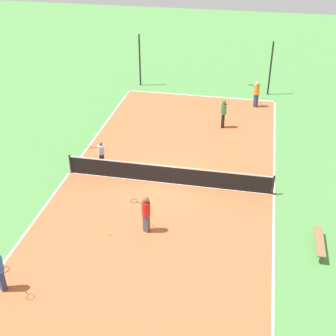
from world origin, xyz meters
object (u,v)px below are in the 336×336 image
at_px(player_center_orange, 257,92).
at_px(tennis_ball_midcourt, 225,131).
at_px(player_far_white, 101,152).
at_px(tennis_ball_near_net, 107,178).
at_px(fence_post_back_left, 140,60).
at_px(player_coach_red, 146,212).
at_px(player_far_green, 223,112).
at_px(tennis_ball_right_alley, 109,234).
at_px(fence_post_back_right, 270,69).
at_px(tennis_net, 168,174).
at_px(tennis_ball_far_baseline, 225,149).
at_px(bench, 319,241).

relative_size(player_center_orange, tennis_ball_midcourt, 26.26).
relative_size(player_far_white, tennis_ball_near_net, 20.61).
distance_m(player_center_orange, fence_post_back_left, 9.08).
distance_m(player_far_white, tennis_ball_near_net, 1.67).
bearing_deg(player_coach_red, player_far_green, -81.68).
height_order(tennis_ball_right_alley, tennis_ball_near_net, same).
xyz_separation_m(tennis_ball_right_alley, tennis_ball_near_net, (-1.49, 4.29, 0.00)).
height_order(fence_post_back_left, fence_post_back_right, same).
distance_m(tennis_net, tennis_ball_near_net, 3.19).
xyz_separation_m(tennis_ball_midcourt, fence_post_back_left, (-7.05, 6.73, 1.87)).
height_order(tennis_ball_far_baseline, fence_post_back_left, fence_post_back_left).
bearing_deg(player_center_orange, player_far_green, 105.94).
height_order(bench, player_far_green, player_far_green).
relative_size(tennis_net, bench, 5.27).
relative_size(bench, tennis_ball_near_net, 29.15).
xyz_separation_m(player_coach_red, tennis_ball_near_net, (-2.98, 3.71, -1.00)).
height_order(player_far_green, tennis_ball_far_baseline, player_far_green).
distance_m(player_far_white, tennis_ball_far_baseline, 7.06).
bearing_deg(tennis_ball_near_net, player_coach_red, -51.20).
relative_size(player_far_green, fence_post_back_left, 0.48).
xyz_separation_m(tennis_ball_right_alley, fence_post_back_left, (-3.09, 17.65, 1.87)).
distance_m(player_center_orange, tennis_ball_near_net, 13.05).
xyz_separation_m(player_far_white, fence_post_back_left, (-0.92, 12.05, 1.11)).
height_order(player_coach_red, fence_post_back_right, fence_post_back_right).
relative_size(tennis_net, fence_post_back_left, 2.71).
height_order(tennis_ball_far_baseline, fence_post_back_right, fence_post_back_right).
relative_size(bench, fence_post_back_left, 0.52).
xyz_separation_m(player_center_orange, fence_post_back_left, (-8.70, 2.46, 0.87)).
bearing_deg(player_coach_red, tennis_ball_far_baseline, -88.35).
bearing_deg(fence_post_back_right, player_coach_red, -106.05).
height_order(player_far_white, player_center_orange, player_center_orange).
height_order(tennis_ball_midcourt, tennis_ball_far_baseline, same).
relative_size(bench, player_far_green, 1.08).
xyz_separation_m(player_far_green, fence_post_back_right, (2.67, 6.15, 0.84)).
height_order(tennis_ball_right_alley, tennis_ball_far_baseline, same).
xyz_separation_m(player_far_white, tennis_ball_midcourt, (6.14, 5.32, -0.75)).
distance_m(player_far_white, player_center_orange, 12.35).
xyz_separation_m(bench, tennis_ball_near_net, (-10.22, 3.45, -0.34)).
height_order(tennis_ball_right_alley, fence_post_back_right, fence_post_back_right).
distance_m(tennis_net, fence_post_back_right, 14.01).
distance_m(bench, player_center_orange, 14.71).
xyz_separation_m(tennis_net, player_far_green, (2.08, 6.96, 0.53)).
relative_size(player_center_orange, fence_post_back_left, 0.46).
height_order(tennis_net, tennis_ball_midcourt, tennis_net).
distance_m(player_far_green, tennis_ball_far_baseline, 3.07).
relative_size(player_center_orange, fence_post_back_right, 0.46).
xyz_separation_m(tennis_ball_far_baseline, fence_post_back_left, (-7.25, 9.01, 1.87)).
distance_m(tennis_net, player_far_green, 7.28).
relative_size(player_far_white, tennis_ball_right_alley, 20.61).
bearing_deg(tennis_net, player_coach_red, -92.36).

